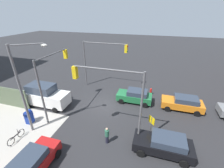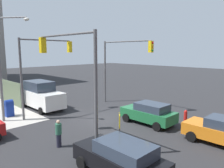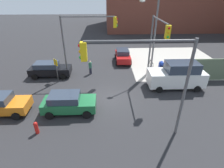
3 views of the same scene
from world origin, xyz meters
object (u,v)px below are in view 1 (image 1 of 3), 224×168
Objects in this scene: traffic_signal_se_corner at (100,56)px; sedan_red at (33,162)px; van_white_delivery at (45,95)px; mailbox_blue at (29,116)px; fire_hydrant at (151,91)px; bicycle_leaning_on_fence at (16,137)px; coupe_orange at (183,103)px; coupe_black at (164,144)px; street_lamp_corner at (25,85)px; traffic_signal_nw_corner at (114,92)px; sedan_green at (135,96)px; traffic_signal_ne_corner at (52,74)px; pedestrian_crossing at (107,135)px.

traffic_signal_se_corner is 1.67× the size of sedan_red.
sedan_red is at bearing 90.05° from traffic_signal_se_corner.
van_white_delivery is (4.65, 6.30, -3.39)m from traffic_signal_se_corner.
mailbox_blue is at bearing 66.63° from traffic_signal_se_corner.
fire_hydrant is 15.56m from bicycle_leaning_on_fence.
mailbox_blue is 16.31m from coupe_orange.
coupe_black is 0.83× the size of van_white_delivery.
traffic_signal_nw_corner is at bearing -171.55° from street_lamp_corner.
sedan_red and coupe_black have the same top height.
van_white_delivery is at bearing -80.35° from mailbox_blue.
sedan_green is at bearing 153.47° from traffic_signal_se_corner.
traffic_signal_ne_corner is at bearing -15.19° from traffic_signal_nw_corner.
coupe_black is (-8.61, 9.34, -3.83)m from traffic_signal_se_corner.
pedestrian_crossing is (3.00, 9.40, 0.34)m from fire_hydrant.
sedan_green is 7.15m from pedestrian_crossing.
sedan_red and sedan_green have the same top height.
traffic_signal_se_corner reaches higher than coupe_black.
sedan_green is 12.64m from bicycle_leaning_on_fence.
street_lamp_corner is at bearing 44.63° from fire_hydrant.
street_lamp_corner reaches higher than mailbox_blue.
traffic_signal_nw_corner is at bearing -4.66° from coupe_black.
mailbox_blue is 14.50m from fire_hydrant.
sedan_red is at bearing 63.92° from sedan_green.
sedan_green is at bearing -159.93° from van_white_delivery.
coupe_orange is at bearing -161.20° from traffic_signal_ne_corner.
van_white_delivery reaches higher than fire_hydrant.
fire_hydrant is 14.99m from sedan_red.
pedestrian_crossing is (-8.74, 3.40, -0.45)m from van_white_delivery.
pedestrian_crossing is at bearing 63.28° from traffic_signal_nw_corner.
sedan_green is (-8.13, -7.42, -3.86)m from street_lamp_corner.
pedestrian_crossing is (6.61, 7.02, -0.02)m from coupe_orange.
traffic_signal_se_corner is at bearing -113.37° from mailbox_blue.
traffic_signal_se_corner is at bearing -106.68° from bicycle_leaning_on_fence.
van_white_delivery is at bearing 13.28° from coupe_orange.
street_lamp_corner is 15.89m from coupe_orange.
sedan_red is at bearing 61.79° from fire_hydrant.
sedan_green reaches higher than pedestrian_crossing.
traffic_signal_nw_corner is 1.00× the size of traffic_signal_se_corner.
traffic_signal_ne_corner is at bearing 30.12° from sedan_green.
coupe_orange and sedan_green have the same top height.
coupe_black is 2.79× the size of pedestrian_crossing.
street_lamp_corner is 2.05× the size of sedan_red.
bicycle_leaning_on_fence is at bearing 73.32° from traffic_signal_se_corner.
traffic_signal_se_corner is at bearing -26.53° from sedan_green.
traffic_signal_ne_corner reaches higher than pedestrian_crossing.
sedan_red is 8.59m from van_white_delivery.
coupe_black reaches higher than pedestrian_crossing.
fire_hydrant is at bearing -132.93° from bicycle_leaning_on_fence.
traffic_signal_se_corner is 1.45× the size of coupe_black.
traffic_signal_nw_corner is 1.45× the size of coupe_black.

